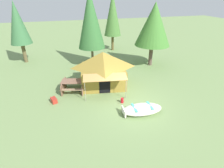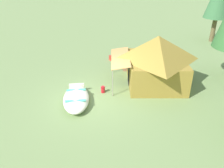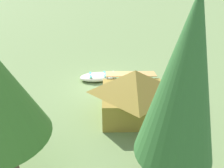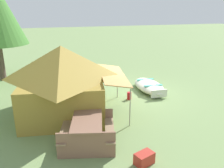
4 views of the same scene
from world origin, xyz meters
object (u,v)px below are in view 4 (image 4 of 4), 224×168
(picnic_table, at_px, (87,128))
(fuel_can, at_px, (129,96))
(beached_rowboat, at_px, (149,86))
(canvas_cabin_tent, at_px, (63,80))
(cooler_box, at_px, (144,159))

(picnic_table, xyz_separation_m, fuel_can, (2.82, -2.41, -0.33))
(beached_rowboat, relative_size, picnic_table, 1.27)
(canvas_cabin_tent, distance_m, fuel_can, 3.10)
(picnic_table, bearing_deg, beached_rowboat, -46.27)
(beached_rowboat, relative_size, fuel_can, 7.53)
(beached_rowboat, relative_size, cooler_box, 5.01)
(cooler_box, xyz_separation_m, fuel_can, (4.19, -1.23, 0.01))
(canvas_cabin_tent, distance_m, cooler_box, 4.15)
(beached_rowboat, bearing_deg, fuel_can, 119.77)
(picnic_table, height_order, fuel_can, picnic_table)
(canvas_cabin_tent, bearing_deg, beached_rowboat, -72.63)
(canvas_cabin_tent, relative_size, picnic_table, 2.19)
(canvas_cabin_tent, height_order, picnic_table, canvas_cabin_tent)
(canvas_cabin_tent, distance_m, picnic_table, 2.46)
(beached_rowboat, bearing_deg, picnic_table, 133.73)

